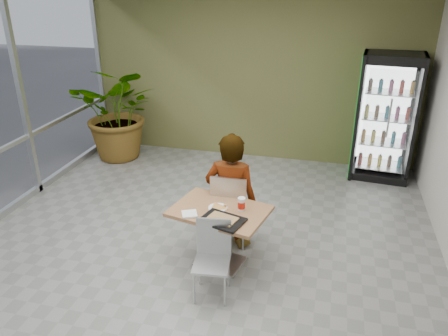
% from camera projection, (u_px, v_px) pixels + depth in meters
% --- Properties ---
extents(ground, '(7.00, 7.00, 0.00)m').
position_uv_depth(ground, '(194.00, 259.00, 5.38)').
color(ground, gray).
rests_on(ground, ground).
extents(room_envelope, '(6.00, 7.00, 3.20)m').
position_uv_depth(room_envelope, '(189.00, 137.00, 4.73)').
color(room_envelope, beige).
rests_on(room_envelope, ground).
extents(dining_table, '(1.21, 0.97, 0.75)m').
position_uv_depth(dining_table, '(220.00, 225.00, 5.09)').
color(dining_table, '#A07244').
rests_on(dining_table, ground).
extents(chair_far, '(0.45, 0.45, 1.00)m').
position_uv_depth(chair_far, '(230.00, 205.00, 5.44)').
color(chair_far, '#B6B8BB').
rests_on(chair_far, ground).
extents(chair_near, '(0.42, 0.43, 0.86)m').
position_uv_depth(chair_near, '(213.00, 252.00, 4.66)').
color(chair_near, '#B6B8BB').
rests_on(chair_near, ground).
extents(seated_woman, '(0.67, 0.44, 1.81)m').
position_uv_depth(seated_woman, '(231.00, 201.00, 5.48)').
color(seated_woman, black).
rests_on(seated_woman, ground).
extents(pizza_plate, '(0.31, 0.28, 0.03)m').
position_uv_depth(pizza_plate, '(218.00, 207.00, 5.02)').
color(pizza_plate, white).
rests_on(pizza_plate, dining_table).
extents(soda_cup, '(0.09, 0.09, 0.16)m').
position_uv_depth(soda_cup, '(241.00, 204.00, 4.96)').
color(soda_cup, white).
rests_on(soda_cup, dining_table).
extents(napkin_stack, '(0.22, 0.22, 0.02)m').
position_uv_depth(napkin_stack, '(189.00, 214.00, 4.88)').
color(napkin_stack, white).
rests_on(napkin_stack, dining_table).
extents(cafeteria_tray, '(0.54, 0.45, 0.03)m').
position_uv_depth(cafeteria_tray, '(222.00, 221.00, 4.75)').
color(cafeteria_tray, black).
rests_on(cafeteria_tray, dining_table).
extents(beverage_fridge, '(1.02, 0.82, 2.09)m').
position_uv_depth(beverage_fridge, '(386.00, 117.00, 7.22)').
color(beverage_fridge, black).
rests_on(beverage_fridge, ground).
extents(potted_plant, '(1.67, 1.47, 1.76)m').
position_uv_depth(potted_plant, '(120.00, 112.00, 8.06)').
color(potted_plant, '#306F2C').
rests_on(potted_plant, ground).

